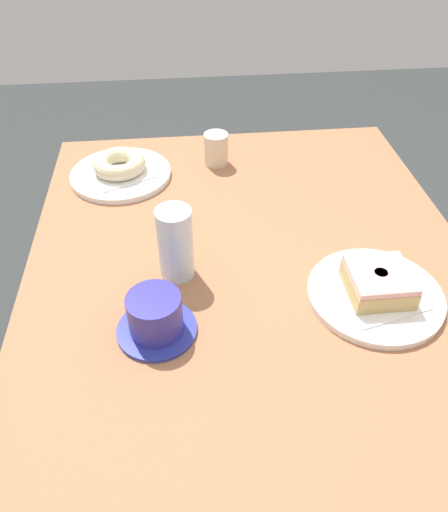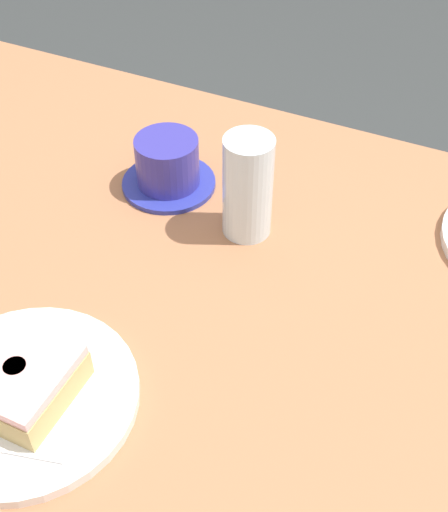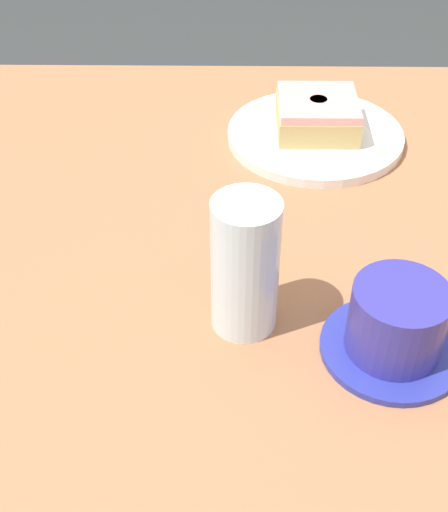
% 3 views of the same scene
% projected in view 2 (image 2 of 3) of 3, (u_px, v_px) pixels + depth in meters
% --- Properties ---
extents(table, '(1.27, 0.83, 0.76)m').
position_uv_depth(table, '(123.00, 310.00, 0.88)').
color(table, '#A26845').
rests_on(table, ground_plane).
extents(plate_glazed_square, '(0.23, 0.23, 0.01)m').
position_uv_depth(plate_glazed_square, '(25.00, 397.00, 0.69)').
color(plate_glazed_square, white).
rests_on(plate_glazed_square, table).
extents(napkin_glazed_square, '(0.16, 0.16, 0.00)m').
position_uv_depth(napkin_glazed_square, '(24.00, 393.00, 0.69)').
color(napkin_glazed_square, white).
rests_on(napkin_glazed_square, plate_glazed_square).
extents(donut_glazed_square, '(0.10, 0.10, 0.04)m').
position_uv_depth(donut_glazed_square, '(19.00, 379.00, 0.67)').
color(donut_glazed_square, tan).
rests_on(donut_glazed_square, napkin_glazed_square).
extents(water_glass, '(0.06, 0.06, 0.14)m').
position_uv_depth(water_glass, '(248.00, 187.00, 0.84)').
color(water_glass, silver).
rests_on(water_glass, table).
extents(coffee_cup, '(0.13, 0.13, 0.07)m').
position_uv_depth(coffee_cup, '(168.00, 165.00, 0.93)').
color(coffee_cup, '#2A3297').
rests_on(coffee_cup, table).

